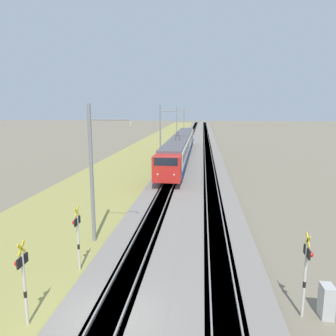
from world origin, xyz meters
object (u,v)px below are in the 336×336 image
at_px(catenary_mast_far, 177,123).
at_px(crossing_signal_far, 306,267).
at_px(passenger_train, 181,145).
at_px(equipment_cabinet, 327,301).
at_px(crossing_signal_near, 23,276).
at_px(catenary_mast_distant, 184,119).
at_px(catenary_mast_mid, 161,132).
at_px(catenary_mast_near, 93,173).
at_px(crossing_signal_aux, 78,233).

bearing_deg(catenary_mast_far, crossing_signal_far, -171.44).
bearing_deg(passenger_train, equipment_cabinet, 11.90).
bearing_deg(crossing_signal_near, catenary_mast_distant, -90.00).
bearing_deg(crossing_signal_near, crossing_signal_far, -170.45).
bearing_deg(passenger_train, catenary_mast_mid, -57.35).
bearing_deg(catenary_mast_near, catenary_mast_far, -0.00).
bearing_deg(catenary_mast_distant, crossing_signal_near, -180.00).
distance_m(crossing_signal_near, crossing_signal_aux, 4.28).
relative_size(catenary_mast_mid, equipment_cabinet, 6.32).
distance_m(catenary_mast_mid, catenary_mast_far, 31.66).
distance_m(crossing_signal_aux, catenary_mast_near, 4.31).
height_order(passenger_train, catenary_mast_distant, catenary_mast_distant).
bearing_deg(catenary_mast_mid, passenger_train, -57.35).
relative_size(passenger_train, catenary_mast_mid, 5.01).
xyz_separation_m(crossing_signal_aux, catenary_mast_far, (66.97, 0.39, 2.24)).
bearing_deg(catenary_mast_near, equipment_cabinet, -118.21).
distance_m(crossing_signal_aux, catenary_mast_mid, 35.39).
relative_size(crossing_signal_aux, equipment_cabinet, 2.53).
relative_size(crossing_signal_near, equipment_cabinet, 2.54).
bearing_deg(catenary_mast_near, catenary_mast_mid, 0.00).
distance_m(crossing_signal_far, equipment_cabinet, 1.69).
relative_size(catenary_mast_near, catenary_mast_mid, 0.98).
relative_size(crossing_signal_near, crossing_signal_aux, 1.00).
xyz_separation_m(crossing_signal_near, catenary_mast_mid, (39.58, 0.01, 2.31)).
bearing_deg(catenary_mast_mid, crossing_signal_far, -164.55).
xyz_separation_m(catenary_mast_near, catenary_mast_distant, (94.97, -0.00, -0.12)).
distance_m(crossing_signal_far, catenary_mast_far, 70.29).
bearing_deg(catenary_mast_near, crossing_signal_near, -179.95).
height_order(catenary_mast_near, catenary_mast_mid, catenary_mast_mid).
bearing_deg(crossing_signal_far, catenary_mast_distant, 95.90).
distance_m(passenger_train, catenary_mast_near, 33.77).
relative_size(catenary_mast_far, catenary_mast_distant, 1.03).
xyz_separation_m(crossing_signal_aux, catenary_mast_near, (3.66, 0.39, 2.25)).
xyz_separation_m(crossing_signal_near, catenary_mast_far, (71.24, 0.01, 2.23)).
height_order(catenary_mast_far, equipment_cabinet, catenary_mast_far).
relative_size(crossing_signal_near, catenary_mast_mid, 0.40).
distance_m(crossing_signal_near, catenary_mast_near, 8.23).
bearing_deg(equipment_cabinet, catenary_mast_far, 9.29).
xyz_separation_m(catenary_mast_mid, catenary_mast_far, (31.66, -0.00, -0.08)).
height_order(passenger_train, crossing_signal_aux, passenger_train).
bearing_deg(crossing_signal_near, catenary_mast_far, -89.99).
relative_size(catenary_mast_mid, catenary_mast_far, 1.02).
bearing_deg(catenary_mast_far, catenary_mast_mid, 180.00).
xyz_separation_m(catenary_mast_mid, catenary_mast_distant, (63.31, -0.00, -0.19)).
bearing_deg(crossing_signal_far, passenger_train, 100.63).
bearing_deg(catenary_mast_mid, catenary_mast_near, -180.00).
distance_m(catenary_mast_near, catenary_mast_distant, 94.97).
bearing_deg(passenger_train, crossing_signal_aux, -3.99).
bearing_deg(catenary_mast_mid, crossing_signal_near, -179.99).
relative_size(crossing_signal_far, catenary_mast_mid, 0.41).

